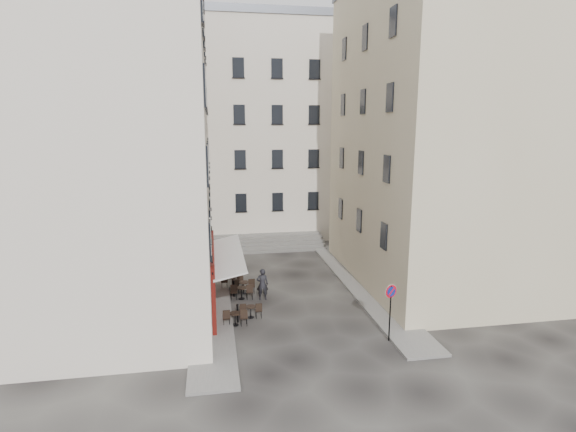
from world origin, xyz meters
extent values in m
plane|color=black|center=(0.00, 0.00, 0.00)|extent=(90.00, 90.00, 0.00)
cube|color=slate|center=(-4.50, 4.00, 0.06)|extent=(2.00, 22.00, 0.12)
cube|color=slate|center=(4.50, 3.00, 0.06)|extent=(2.00, 18.00, 0.12)
cube|color=beige|center=(-10.50, 3.00, 10.00)|extent=(12.00, 16.00, 20.00)
cube|color=#C1B28F|center=(10.50, 3.50, 9.00)|extent=(12.00, 14.00, 18.00)
cube|color=beige|center=(-1.00, 19.00, 9.00)|extent=(18.00, 10.00, 18.00)
cube|color=slate|center=(-1.00, 19.00, 18.30)|extent=(18.20, 10.20, 0.60)
cube|color=#4D110B|center=(-4.42, 1.00, 1.75)|extent=(0.25, 7.00, 3.50)
cube|color=black|center=(-4.38, 1.00, 1.40)|extent=(0.06, 3.85, 2.00)
cube|color=silver|center=(-3.60, 1.00, 2.95)|extent=(1.58, 7.30, 0.41)
cube|color=#5C5A57|center=(0.00, 11.90, 0.10)|extent=(9.00, 1.80, 0.20)
cube|color=#5C5A57|center=(0.00, 12.35, 0.30)|extent=(9.00, 1.80, 0.20)
cube|color=#5C5A57|center=(0.00, 12.80, 0.50)|extent=(9.00, 1.80, 0.20)
cube|color=#5C5A57|center=(0.00, 13.25, 0.70)|extent=(9.00, 1.80, 0.20)
cylinder|color=black|center=(-3.25, -1.00, 0.45)|extent=(0.10, 0.10, 0.90)
sphere|color=black|center=(-3.25, -1.00, 0.92)|extent=(0.12, 0.12, 0.12)
cylinder|color=black|center=(-3.25, 2.50, 0.45)|extent=(0.10, 0.10, 0.90)
sphere|color=black|center=(-3.25, 2.50, 0.92)|extent=(0.12, 0.12, 0.12)
cylinder|color=black|center=(-3.25, 6.00, 0.45)|extent=(0.10, 0.10, 0.90)
sphere|color=black|center=(-3.25, 6.00, 0.92)|extent=(0.12, 0.12, 0.12)
cylinder|color=black|center=(3.44, -4.13, 1.32)|extent=(0.07, 0.07, 2.65)
cylinder|color=red|center=(3.44, -4.13, 2.38)|extent=(0.59, 0.22, 0.61)
cylinder|color=navy|center=(3.44, -4.16, 2.38)|extent=(0.43, 0.18, 0.44)
cube|color=red|center=(3.44, -4.18, 2.38)|extent=(0.35, 0.14, 0.36)
cylinder|color=black|center=(-3.39, -1.40, 0.07)|extent=(0.34, 0.34, 0.02)
cylinder|color=black|center=(-3.39, -1.40, 0.37)|extent=(0.05, 0.05, 0.65)
cylinder|color=black|center=(-3.39, -1.40, 0.67)|extent=(0.56, 0.56, 0.04)
cube|color=black|center=(-2.97, -1.40, 0.42)|extent=(0.35, 0.35, 0.84)
cube|color=black|center=(-3.81, -1.31, 0.42)|extent=(0.35, 0.35, 0.84)
cylinder|color=black|center=(-2.56, -0.64, 0.06)|extent=(0.32, 0.32, 0.02)
cylinder|color=black|center=(-2.56, -0.64, 0.35)|extent=(0.04, 0.04, 0.62)
cylinder|color=black|center=(-2.56, -0.64, 0.64)|extent=(0.53, 0.53, 0.04)
cube|color=black|center=(-2.16, -0.64, 0.40)|extent=(0.34, 0.34, 0.80)
cube|color=black|center=(-2.96, -0.55, 0.40)|extent=(0.34, 0.34, 0.80)
cylinder|color=black|center=(-2.84, 1.96, 0.07)|extent=(0.35, 0.35, 0.02)
cylinder|color=black|center=(-2.84, 1.96, 0.39)|extent=(0.05, 0.05, 0.69)
cylinder|color=black|center=(-2.84, 1.96, 0.71)|extent=(0.59, 0.59, 0.04)
cube|color=black|center=(-2.40, 1.96, 0.44)|extent=(0.37, 0.37, 0.89)
cube|color=black|center=(-3.28, 2.05, 0.44)|extent=(0.37, 0.37, 0.89)
cylinder|color=black|center=(-2.67, 2.80, 0.07)|extent=(0.36, 0.36, 0.02)
cylinder|color=black|center=(-2.67, 2.80, 0.40)|extent=(0.05, 0.05, 0.71)
cylinder|color=black|center=(-2.67, 2.80, 0.73)|extent=(0.60, 0.60, 0.04)
cube|color=black|center=(-2.22, 2.80, 0.45)|extent=(0.38, 0.38, 0.91)
cube|color=black|center=(-3.13, 2.90, 0.45)|extent=(0.38, 0.38, 0.91)
cylinder|color=black|center=(-3.28, 3.74, 0.07)|extent=(0.37, 0.37, 0.02)
cylinder|color=black|center=(-3.28, 3.74, 0.41)|extent=(0.05, 0.05, 0.72)
cylinder|color=black|center=(-3.28, 3.74, 0.74)|extent=(0.62, 0.62, 0.04)
cube|color=black|center=(-2.82, 3.74, 0.46)|extent=(0.39, 0.39, 0.92)
cube|color=black|center=(-3.75, 3.84, 0.46)|extent=(0.39, 0.39, 0.92)
imported|color=black|center=(-1.68, 1.80, 0.90)|extent=(0.69, 0.48, 1.81)
camera|label=1|loc=(-4.31, -22.05, 9.66)|focal=28.00mm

